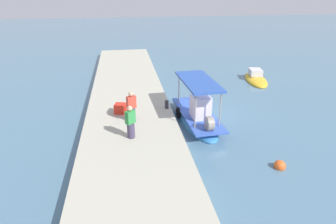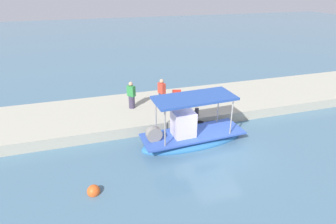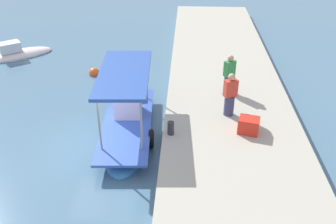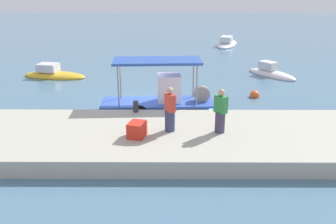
% 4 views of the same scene
% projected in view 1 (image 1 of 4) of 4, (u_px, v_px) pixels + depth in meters
% --- Properties ---
extents(ground_plane, '(120.00, 120.00, 0.00)m').
position_uv_depth(ground_plane, '(206.00, 114.00, 18.98)').
color(ground_plane, slate).
extents(dock_quay, '(36.00, 5.20, 0.63)m').
position_uv_depth(dock_quay, '(130.00, 114.00, 18.16)').
color(dock_quay, '#B3AF9C').
rests_on(dock_quay, ground_plane).
extents(main_fishing_boat, '(5.82, 2.19, 2.99)m').
position_uv_depth(main_fishing_boat, '(197.00, 116.00, 17.65)').
color(main_fishing_boat, '#3277B7').
rests_on(main_fishing_boat, ground_plane).
extents(fisherman_near_bollard, '(0.51, 0.57, 1.76)m').
position_uv_depth(fisherman_near_bollard, '(132.00, 108.00, 16.24)').
color(fisherman_near_bollard, navy).
rests_on(fisherman_near_bollard, dock_quay).
extents(fisherman_by_crate, '(0.54, 0.55, 1.73)m').
position_uv_depth(fisherman_by_crate, '(131.00, 123.00, 14.48)').
color(fisherman_by_crate, '#3F3751').
rests_on(fisherman_by_crate, dock_quay).
extents(mooring_bollard, '(0.24, 0.24, 0.51)m').
position_uv_depth(mooring_bollard, '(167.00, 104.00, 18.15)').
color(mooring_bollard, '#2D2D33').
rests_on(mooring_bollard, dock_quay).
extents(cargo_crate, '(0.75, 0.85, 0.58)m').
position_uv_depth(cargo_crate, '(121.00, 108.00, 17.47)').
color(cargo_crate, red).
rests_on(cargo_crate, dock_quay).
extents(marker_buoy, '(0.54, 0.54, 0.54)m').
position_uv_depth(marker_buoy, '(280.00, 166.00, 13.39)').
color(marker_buoy, '#EC5A21').
rests_on(marker_buoy, ground_plane).
extents(moored_boat_far, '(4.59, 2.48, 1.15)m').
position_uv_depth(moored_boat_far, '(256.00, 79.00, 25.46)').
color(moored_boat_far, gold).
rests_on(moored_boat_far, ground_plane).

